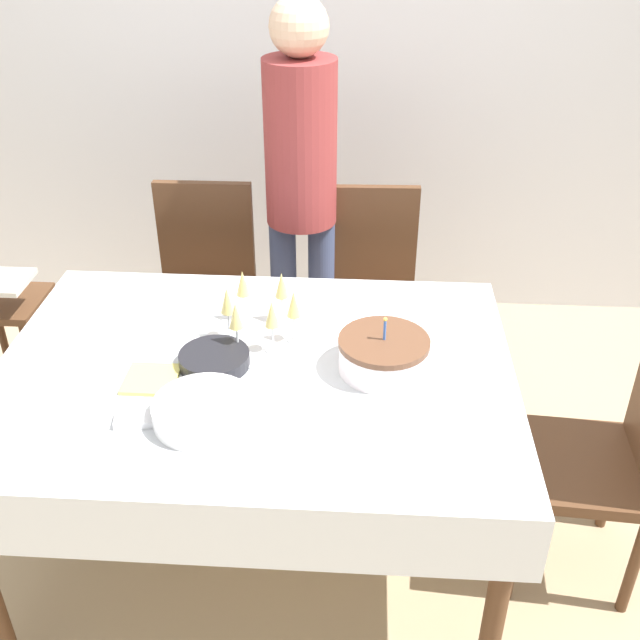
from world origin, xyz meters
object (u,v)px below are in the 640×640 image
object	(u,v)px
dining_chair_far_left	(205,289)
plate_stack_dessert	(214,359)
person_standing	(301,174)
dining_chair_right_end	(611,445)
dining_chair_far_right	(367,294)
champagne_tray	(260,316)
plate_stack_main	(204,411)
birthday_cake	(383,354)
high_chair	(6,320)

from	to	relation	value
dining_chair_far_left	plate_stack_dessert	bearing A→B (deg)	-75.76
plate_stack_dessert	person_standing	xyz separation A→B (m)	(0.18, 0.97, 0.22)
dining_chair_far_left	dining_chair_right_end	world-z (taller)	same
dining_chair_far_right	champagne_tray	xyz separation A→B (m)	(-0.34, -0.73, 0.32)
dining_chair_far_right	plate_stack_main	world-z (taller)	dining_chair_far_right
dining_chair_far_right	person_standing	xyz separation A→B (m)	(-0.28, 0.08, 0.48)
dining_chair_far_left	dining_chair_right_end	xyz separation A→B (m)	(1.43, -0.89, 0.00)
dining_chair_right_end	plate_stack_main	bearing A→B (deg)	-168.26
dining_chair_right_end	plate_stack_main	distance (m)	1.24
dining_chair_far_left	champagne_tray	world-z (taller)	dining_chair_far_left
birthday_cake	plate_stack_dessert	world-z (taller)	birthday_cake
dining_chair_far_right	champagne_tray	size ratio (longest dim) A/B	2.80
birthday_cake	high_chair	world-z (taller)	birthday_cake
birthday_cake	plate_stack_dessert	bearing A→B (deg)	-178.76
plate_stack_dessert	dining_chair_right_end	bearing A→B (deg)	-0.31
birthday_cake	high_chair	size ratio (longest dim) A/B	0.38
champagne_tray	plate_stack_main	xyz separation A→B (m)	(-0.10, -0.41, -0.05)
dining_chair_far_right	birthday_cake	size ratio (longest dim) A/B	3.53
plate_stack_dessert	champagne_tray	bearing A→B (deg)	53.26
plate_stack_main	plate_stack_dessert	distance (m)	0.25
champagne_tray	person_standing	world-z (taller)	person_standing
dining_chair_right_end	birthday_cake	xyz separation A→B (m)	(-0.71, 0.02, 0.29)
plate_stack_dessert	person_standing	distance (m)	1.01
champagne_tray	plate_stack_main	size ratio (longest dim) A/B	1.22
dining_chair_far_right	high_chair	world-z (taller)	dining_chair_far_right
dining_chair_right_end	birthday_cake	bearing A→B (deg)	178.60
plate_stack_dessert	high_chair	bearing A→B (deg)	146.74
champagne_tray	plate_stack_dessert	bearing A→B (deg)	-126.74
dining_chair_right_end	person_standing	bearing A→B (deg)	136.55
dining_chair_far_left	dining_chair_far_right	xyz separation A→B (m)	(0.68, -0.00, 0.00)
champagne_tray	person_standing	xyz separation A→B (m)	(0.06, 0.81, 0.16)
dining_chair_far_left	birthday_cake	world-z (taller)	dining_chair_far_left
dining_chair_far_left	high_chair	size ratio (longest dim) A/B	1.33
dining_chair_right_end	person_standing	size ratio (longest dim) A/B	0.57
person_standing	high_chair	size ratio (longest dim) A/B	2.33
dining_chair_far_left	dining_chair_right_end	bearing A→B (deg)	-31.89
dining_chair_right_end	plate_stack_dessert	distance (m)	1.24
person_standing	dining_chair_right_end	bearing A→B (deg)	-43.45
dining_chair_far_left	birthday_cake	bearing A→B (deg)	-50.34
high_chair	person_standing	bearing A→B (deg)	15.74
high_chair	champagne_tray	bearing A→B (deg)	-23.86
person_standing	birthday_cake	bearing A→B (deg)	-71.42
dining_chair_far_left	person_standing	bearing A→B (deg)	11.83
dining_chair_far_right	birthday_cake	world-z (taller)	dining_chair_far_right
dining_chair_far_right	high_chair	xyz separation A→B (m)	(-1.43, -0.24, -0.03)
high_chair	dining_chair_right_end	bearing A→B (deg)	-16.53
birthday_cake	plate_stack_main	xyz separation A→B (m)	(-0.48, -0.26, -0.02)
dining_chair_right_end	dining_chair_far_right	bearing A→B (deg)	130.21
champagne_tray	person_standing	distance (m)	0.83
plate_stack_main	person_standing	world-z (taller)	person_standing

